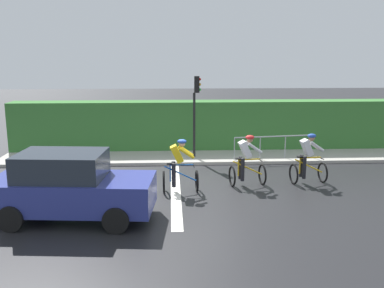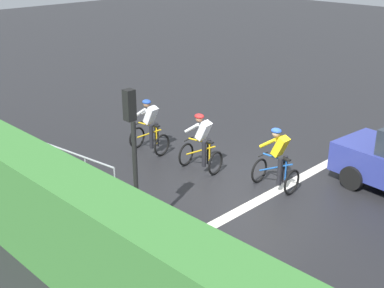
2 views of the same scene
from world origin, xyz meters
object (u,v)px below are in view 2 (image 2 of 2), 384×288
Objects in this scene: cyclist_mid at (277,161)px; traffic_light_near_crossing at (132,143)px; cyclist_second at (202,144)px; cyclist_lead at (150,128)px; pedestrian_railing_kerbside at (72,161)px.

cyclist_mid is 0.50× the size of traffic_light_near_crossing.
cyclist_second is at bearing 22.03° from traffic_light_near_crossing.
cyclist_mid is at bearing -80.54° from cyclist_lead.
cyclist_lead and cyclist_second have the same top height.
cyclist_mid is at bearing -75.80° from cyclist_second.
traffic_light_near_crossing is at bearing -157.97° from cyclist_second.
traffic_light_near_crossing is (-4.08, 0.75, 1.43)m from cyclist_mid.
cyclist_lead is 1.00× the size of cyclist_mid.
cyclist_lead is 5.05m from traffic_light_near_crossing.
cyclist_mid reaches higher than pedestrian_railing_kerbside.
pedestrian_railing_kerbside is at bearing 134.53° from cyclist_mid.
cyclist_second is 1.00× the size of cyclist_mid.
pedestrian_railing_kerbside is at bearing 153.17° from cyclist_second.
cyclist_lead and cyclist_mid have the same top height.
traffic_light_near_crossing is (-3.38, -3.47, 1.43)m from cyclist_lead.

